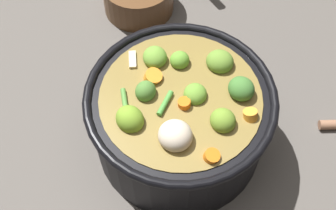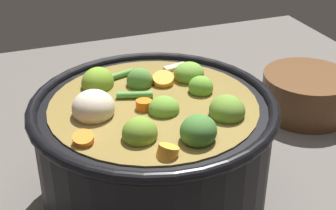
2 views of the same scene
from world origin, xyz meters
The scene contains 2 objects.
ground_plane centered at (0.00, 0.00, 0.00)m, with size 1.10×1.10×0.00m, color #514C47.
cooking_pot centered at (0.00, 0.00, 0.07)m, with size 0.29×0.29×0.16m.
Camera 1 is at (-0.37, -0.03, 0.69)m, focal length 48.50 mm.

